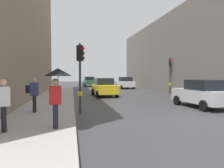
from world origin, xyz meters
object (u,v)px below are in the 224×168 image
at_px(car_silver_hatchback, 202,94).
at_px(pedestrian_with_grey_backpack, 33,93).
at_px(pedestrian_with_umbrella, 57,81).
at_px(traffic_light_mid_street, 170,69).
at_px(car_white_compact, 125,83).
at_px(pedestrian_with_black_backpack, 2,102).
at_px(car_yellow_taxi, 104,87).
at_px(traffic_light_near_right, 80,65).
at_px(car_green_estate, 89,82).

distance_m(car_silver_hatchback, pedestrian_with_grey_backpack, 10.06).
bearing_deg(pedestrian_with_grey_backpack, car_silver_hatchback, 4.29).
distance_m(pedestrian_with_umbrella, pedestrian_with_grey_backpack, 3.85).
distance_m(traffic_light_mid_street, pedestrian_with_grey_backpack, 16.39).
xyz_separation_m(traffic_light_mid_street, pedestrian_with_umbrella, (-11.14, -13.94, -0.89)).
relative_size(traffic_light_mid_street, car_white_compact, 0.92).
bearing_deg(pedestrian_with_black_backpack, car_yellow_taxi, 67.07).
relative_size(car_yellow_taxi, pedestrian_with_grey_backpack, 2.42).
distance_m(car_yellow_taxi, car_silver_hatchback, 9.68).
xyz_separation_m(traffic_light_mid_street, car_silver_hatchback, (-2.52, -9.67, -1.85)).
bearing_deg(car_white_compact, pedestrian_with_umbrella, -109.87).
bearing_deg(pedestrian_with_grey_backpack, traffic_light_mid_street, 39.72).
xyz_separation_m(traffic_light_near_right, car_green_estate, (2.64, 26.94, -1.70)).
bearing_deg(car_white_compact, pedestrian_with_grey_backpack, -116.39).
bearing_deg(car_green_estate, pedestrian_with_black_backpack, -99.91).
bearing_deg(car_green_estate, car_white_compact, -56.08).
xyz_separation_m(car_yellow_taxi, pedestrian_with_black_backpack, (-5.38, -12.72, 0.29)).
height_order(car_yellow_taxi, car_white_compact, same).
bearing_deg(car_green_estate, pedestrian_with_grey_backpack, -100.48).
xyz_separation_m(traffic_light_mid_street, traffic_light_near_right, (-10.17, -10.24, -0.15)).
distance_m(car_silver_hatchback, pedestrian_with_black_backpack, 11.31).
relative_size(traffic_light_mid_street, car_green_estate, 0.92).
xyz_separation_m(car_green_estate, car_white_compact, (4.86, -7.22, 0.00)).
bearing_deg(pedestrian_with_black_backpack, pedestrian_with_grey_backpack, 84.28).
relative_size(traffic_light_mid_street, pedestrian_with_umbrella, 1.85).
relative_size(car_green_estate, pedestrian_with_umbrella, 2.02).
height_order(traffic_light_near_right, car_yellow_taxi, traffic_light_near_right).
distance_m(car_yellow_taxi, pedestrian_with_umbrella, 13.08).
bearing_deg(car_silver_hatchback, car_yellow_taxi, 121.24).
relative_size(traffic_light_near_right, car_white_compact, 0.87).
distance_m(car_green_estate, pedestrian_with_black_backpack, 31.29).
bearing_deg(traffic_light_mid_street, pedestrian_with_umbrella, -128.62).
distance_m(car_green_estate, car_white_compact, 8.71).
distance_m(pedestrian_with_grey_backpack, pedestrian_with_black_backpack, 3.71).
relative_size(car_white_compact, pedestrian_with_grey_backpack, 2.43).
xyz_separation_m(traffic_light_near_right, pedestrian_with_grey_backpack, (-2.38, -0.19, -1.42)).
bearing_deg(pedestrian_with_grey_backpack, car_white_compact, 63.61).
distance_m(traffic_light_mid_street, pedestrian_with_umbrella, 17.86).
xyz_separation_m(pedestrian_with_umbrella, pedestrian_with_black_backpack, (-1.78, -0.18, -0.68)).
relative_size(traffic_light_mid_street, pedestrian_with_grey_backpack, 2.24).
height_order(car_white_compact, pedestrian_with_umbrella, pedestrian_with_umbrella).
bearing_deg(pedestrian_with_black_backpack, car_silver_hatchback, 23.15).
bearing_deg(car_yellow_taxi, car_green_estate, 89.98).
height_order(traffic_light_mid_street, pedestrian_with_umbrella, traffic_light_mid_street).
height_order(car_green_estate, car_silver_hatchback, same).
height_order(car_yellow_taxi, pedestrian_with_umbrella, pedestrian_with_umbrella).
bearing_deg(traffic_light_near_right, car_green_estate, 84.41).
xyz_separation_m(car_green_estate, pedestrian_with_grey_backpack, (-5.02, -27.12, 0.29)).
height_order(pedestrian_with_grey_backpack, pedestrian_with_black_backpack, same).
bearing_deg(car_yellow_taxi, pedestrian_with_umbrella, -106.02).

